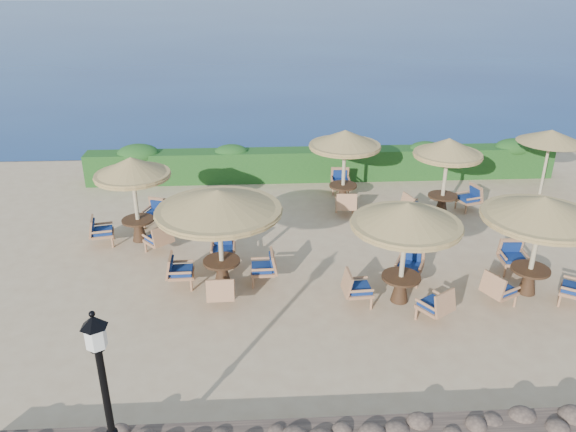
{
  "coord_description": "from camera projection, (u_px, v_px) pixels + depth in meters",
  "views": [
    {
      "loc": [
        -2.5,
        -13.34,
        7.67
      ],
      "look_at": [
        -1.7,
        0.83,
        1.3
      ],
      "focal_mm": 35.0,
      "sensor_mm": 36.0,
      "label": 1
    }
  ],
  "objects": [
    {
      "name": "cafe_set_1",
      "position": [
        405.0,
        233.0,
        13.24
      ],
      "size": [
        2.75,
        2.77,
        2.65
      ],
      "color": "#C3B38A",
      "rests_on": "ground"
    },
    {
      "name": "ground",
      "position": [
        351.0,
        270.0,
        15.42
      ],
      "size": [
        120.0,
        120.0,
        0.0
      ],
      "primitive_type": "plane",
      "color": "tan",
      "rests_on": "ground"
    },
    {
      "name": "lamp_post",
      "position": [
        109.0,
        415.0,
        8.34
      ],
      "size": [
        0.44,
        0.44,
        3.31
      ],
      "color": "black",
      "rests_on": "ground"
    },
    {
      "name": "cafe_set_5",
      "position": [
        447.0,
        162.0,
        18.07
      ],
      "size": [
        2.88,
        2.22,
        2.65
      ],
      "color": "#C3B38A",
      "rests_on": "ground"
    },
    {
      "name": "hedge",
      "position": [
        322.0,
        164.0,
        21.73
      ],
      "size": [
        18.0,
        0.9,
        1.2
      ],
      "primitive_type": "cube",
      "color": "#174415",
      "rests_on": "ground"
    },
    {
      "name": "sea",
      "position": [
        272.0,
        24.0,
        79.18
      ],
      "size": [
        160.0,
        160.0,
        0.0
      ],
      "primitive_type": "plane",
      "color": "navy",
      "rests_on": "ground"
    },
    {
      "name": "extra_parasol",
      "position": [
        551.0,
        136.0,
        19.67
      ],
      "size": [
        2.3,
        2.3,
        2.41
      ],
      "color": "#C3B38A",
      "rests_on": "ground"
    },
    {
      "name": "cafe_set_0",
      "position": [
        219.0,
        218.0,
        13.97
      ],
      "size": [
        3.2,
        3.2,
        2.65
      ],
      "color": "#C3B38A",
      "rests_on": "ground"
    },
    {
      "name": "cafe_set_2",
      "position": [
        540.0,
        224.0,
        13.57
      ],
      "size": [
        2.88,
        2.88,
        2.65
      ],
      "color": "#C3B38A",
      "rests_on": "ground"
    },
    {
      "name": "cafe_set_3",
      "position": [
        134.0,
        187.0,
        16.37
      ],
      "size": [
        2.63,
        2.72,
        2.65
      ],
      "color": "#C3B38A",
      "rests_on": "ground"
    },
    {
      "name": "cafe_set_4",
      "position": [
        345.0,
        151.0,
        18.91
      ],
      "size": [
        2.44,
        2.84,
        2.65
      ],
      "color": "#C3B38A",
      "rests_on": "ground"
    }
  ]
}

